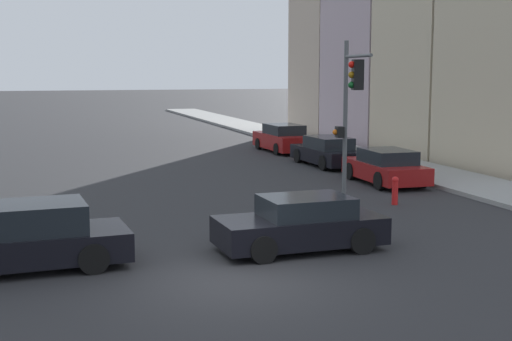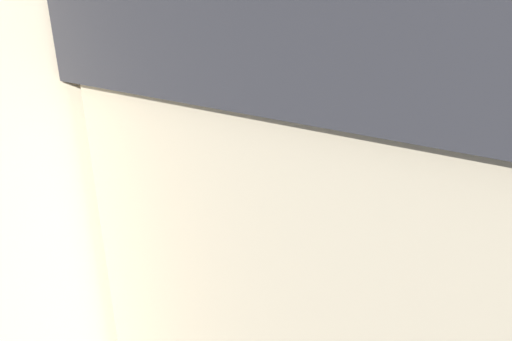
{
  "view_description": "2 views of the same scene",
  "coord_description": "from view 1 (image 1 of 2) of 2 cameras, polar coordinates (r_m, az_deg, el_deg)",
  "views": [
    {
      "loc": [
        -3.93,
        -13.75,
        4.29
      ],
      "look_at": [
        2.17,
        5.58,
        1.45
      ],
      "focal_mm": 50.0,
      "sensor_mm": 36.0,
      "label": 1
    },
    {
      "loc": [
        21.39,
        18.96,
        10.54
      ],
      "look_at": [
        3.42,
        3.45,
        2.05
      ],
      "focal_mm": 28.0,
      "sensor_mm": 36.0,
      "label": 2
    }
  ],
  "objects": [
    {
      "name": "ground_plane",
      "position": [
        14.93,
        -1.5,
        -8.72
      ],
      "size": [
        300.0,
        300.0,
        0.0
      ],
      "primitive_type": "plane",
      "color": "#28282B"
    },
    {
      "name": "fire_hydrant",
      "position": [
        23.41,
        11.06,
        -1.52
      ],
      "size": [
        0.22,
        0.22,
        0.92
      ],
      "color": "red",
      "rests_on": "ground_plane"
    },
    {
      "name": "parked_car_1",
      "position": [
        32.54,
        5.72,
        1.5
      ],
      "size": [
        1.96,
        4.67,
        1.34
      ],
      "rotation": [
        0.0,
        0.0,
        1.61
      ],
      "color": "black",
      "rests_on": "ground_plane"
    },
    {
      "name": "sidewalk_strip",
      "position": [
        50.0,
        0.83,
        3.14
      ],
      "size": [
        3.22,
        60.0,
        0.15
      ],
      "color": "gray",
      "rests_on": "ground_plane"
    },
    {
      "name": "crossing_car_1",
      "position": [
        17.21,
        3.63,
        -4.33
      ],
      "size": [
        4.06,
        1.99,
        1.31
      ],
      "rotation": [
        0.0,
        0.0,
        3.18
      ],
      "color": "black",
      "rests_on": "ground_plane"
    },
    {
      "name": "parked_car_0",
      "position": [
        27.65,
        10.33,
        0.26
      ],
      "size": [
        2.02,
        4.31,
        1.33
      ],
      "rotation": [
        0.0,
        0.0,
        1.54
      ],
      "color": "maroon",
      "rests_on": "ground_plane"
    },
    {
      "name": "traffic_signal",
      "position": [
        22.09,
        7.51,
        5.58
      ],
      "size": [
        0.52,
        2.57,
        5.23
      ],
      "rotation": [
        0.0,
        0.0,
        3.0
      ],
      "color": "#515456",
      "rests_on": "ground_plane"
    },
    {
      "name": "parked_car_2",
      "position": [
        38.1,
        2.17,
        2.56
      ],
      "size": [
        2.02,
        4.69,
        1.47
      ],
      "rotation": [
        0.0,
        0.0,
        1.6
      ],
      "color": "maroon",
      "rests_on": "ground_plane"
    },
    {
      "name": "crossing_car_0",
      "position": [
        16.31,
        -18.15,
        -5.2
      ],
      "size": [
        4.71,
        2.23,
        1.45
      ],
      "rotation": [
        0.0,
        0.0,
        3.2
      ],
      "color": "black",
      "rests_on": "ground_plane"
    },
    {
      "name": "rowhouse_backdrop",
      "position": [
        40.87,
        13.75,
        10.11
      ],
      "size": [
        8.09,
        26.09,
        12.69
      ],
      "color": "beige",
      "rests_on": "ground_plane"
    }
  ]
}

